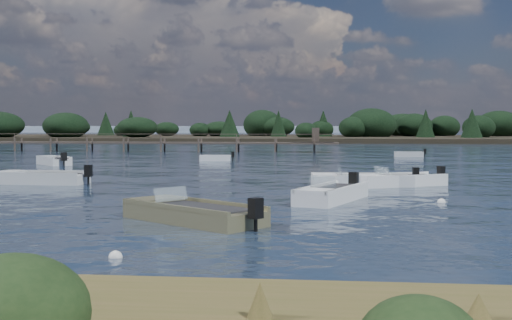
# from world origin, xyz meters

# --- Properties ---
(ground) EXTENTS (400.00, 400.00, 0.00)m
(ground) POSITION_xyz_m (0.00, 60.00, 0.00)
(ground) COLOR #162235
(ground) RESTS_ON ground
(shore_lip) EXTENTS (160.00, 0.60, 0.30)m
(shore_lip) POSITION_xyz_m (0.00, -12.20, 0.00)
(shore_lip) COLOR black
(shore_lip) RESTS_ON ground
(dinghy_near_olive) EXTENTS (5.00, 4.38, 1.29)m
(dinghy_near_olive) POSITION_xyz_m (0.68, -3.18, 0.17)
(dinghy_near_olive) COLOR #6E6949
(dinghy_near_olive) RESTS_ON ground
(dinghy_mid_white_a) EXTENTS (5.35, 2.20, 1.24)m
(dinghy_mid_white_a) POSITION_xyz_m (6.65, 9.34, 0.16)
(dinghy_mid_white_a) COLOR white
(dinghy_mid_white_a) RESTS_ON ground
(dinghy_mid_white_b) EXTENTS (4.89, 3.62, 1.23)m
(dinghy_mid_white_b) POSITION_xyz_m (8.52, 9.57, 0.16)
(dinghy_mid_white_b) COLOR white
(dinghy_mid_white_b) RESTS_ON ground
(tender_far_grey_b) EXTENTS (2.92, 1.12, 1.00)m
(tender_far_grey_b) POSITION_xyz_m (12.86, 38.66, 0.14)
(tender_far_grey_b) COLOR silver
(tender_far_grey_b) RESTS_ON ground
(tender_far_grey) EXTENTS (3.55, 3.63, 1.30)m
(tender_far_grey) POSITION_xyz_m (-15.49, 23.75, 0.18)
(tender_far_grey) COLOR silver
(tender_far_grey) RESTS_ON ground
(dinghy_extra_a) EXTENTS (3.10, 5.05, 1.33)m
(dinghy_extra_a) POSITION_xyz_m (5.11, 2.71, 0.18)
(dinghy_extra_a) COLOR white
(dinghy_extra_a) RESTS_ON ground
(tender_far_white) EXTENTS (2.92, 1.20, 0.99)m
(tender_far_white) POSITION_xyz_m (-4.19, 30.20, 0.14)
(tender_far_white) COLOR white
(tender_far_white) RESTS_ON ground
(dinghy_mid_grey) EXTENTS (5.08, 2.02, 1.27)m
(dinghy_mid_grey) POSITION_xyz_m (-9.71, 8.81, 0.17)
(dinghy_mid_grey) COLOR silver
(dinghy_mid_grey) RESTS_ON ground
(buoy_a) EXTENTS (0.32, 0.32, 0.32)m
(buoy_a) POSITION_xyz_m (-0.00, -8.67, 0.00)
(buoy_a) COLOR white
(buoy_a) RESTS_ON ground
(buoy_b) EXTENTS (0.32, 0.32, 0.32)m
(buoy_b) POSITION_xyz_m (9.37, 2.74, 0.00)
(buoy_b) COLOR white
(buoy_b) RESTS_ON ground
(buoy_c) EXTENTS (0.32, 0.32, 0.32)m
(buoy_c) POSITION_xyz_m (-11.48, 10.52, 0.00)
(buoy_c) COLOR white
(buoy_c) RESTS_ON ground
(jetty) EXTENTS (64.50, 3.20, 3.40)m
(jetty) POSITION_xyz_m (-21.74, 47.99, 0.98)
(jetty) COLOR #483D35
(jetty) RESTS_ON ground
(far_headland) EXTENTS (190.00, 40.00, 5.80)m
(far_headland) POSITION_xyz_m (25.00, 100.00, 1.96)
(far_headland) COLOR black
(far_headland) RESTS_ON ground
(distant_haze) EXTENTS (280.00, 20.00, 2.40)m
(distant_haze) POSITION_xyz_m (-90.00, 230.00, 0.00)
(distant_haze) COLOR #96A7BA
(distant_haze) RESTS_ON ground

